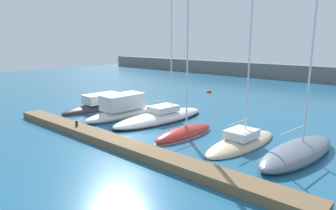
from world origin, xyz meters
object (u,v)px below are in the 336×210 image
(motorboat_ivory_second, at_px, (124,109))
(mooring_buoy_red, at_px, (209,92))
(sailboat_sand_fifth, at_px, (242,143))
(dock_bollard, at_px, (77,123))
(motorboat_charcoal_nearest, at_px, (102,105))
(sailboat_white_third, at_px, (160,117))
(sailboat_red_fourth, at_px, (184,132))
(sailboat_slate_sixth, at_px, (298,151))

(motorboat_ivory_second, distance_m, mooring_buoy_red, 17.31)
(motorboat_ivory_second, height_order, sailboat_sand_fifth, sailboat_sand_fifth)
(sailboat_sand_fifth, xyz_separation_m, mooring_buoy_red, (-14.09, 17.06, -0.17))
(sailboat_sand_fifth, bearing_deg, motorboat_ivory_second, 94.80)
(sailboat_sand_fifth, xyz_separation_m, dock_bollard, (-11.45, -6.10, 0.60))
(motorboat_ivory_second, xyz_separation_m, sailboat_sand_fifth, (12.60, 0.17, -0.60))
(sailboat_sand_fifth, distance_m, mooring_buoy_red, 22.12)
(motorboat_charcoal_nearest, distance_m, mooring_buoy_red, 16.82)
(sailboat_white_third, bearing_deg, sailboat_red_fourth, -108.68)
(sailboat_slate_sixth, bearing_deg, dock_bollard, 118.67)
(motorboat_charcoal_nearest, distance_m, dock_bollard, 8.58)
(sailboat_slate_sixth, bearing_deg, motorboat_ivory_second, 97.54)
(sailboat_sand_fifth, height_order, sailboat_slate_sixth, sailboat_slate_sixth)
(motorboat_ivory_second, distance_m, dock_bollard, 6.04)
(sailboat_white_third, xyz_separation_m, sailboat_sand_fifth, (8.86, -1.06, -0.19))
(motorboat_ivory_second, xyz_separation_m, sailboat_white_third, (3.74, 1.23, -0.41))
(sailboat_slate_sixth, bearing_deg, sailboat_sand_fifth, 99.61)
(sailboat_sand_fifth, xyz_separation_m, sailboat_slate_sixth, (3.80, 0.23, 0.22))
(motorboat_ivory_second, bearing_deg, motorboat_charcoal_nearest, 84.12)
(motorboat_charcoal_nearest, relative_size, dock_bollard, 21.52)
(motorboat_ivory_second, bearing_deg, mooring_buoy_red, 7.66)
(motorboat_ivory_second, relative_size, sailboat_sand_fifth, 0.64)
(sailboat_sand_fifth, bearing_deg, dock_bollard, 122.04)
(motorboat_charcoal_nearest, relative_size, motorboat_ivory_second, 1.11)
(mooring_buoy_red, bearing_deg, sailboat_slate_sixth, -43.24)
(sailboat_white_third, distance_m, sailboat_slate_sixth, 12.69)
(sailboat_sand_fifth, relative_size, sailboat_slate_sixth, 0.87)
(sailboat_white_third, xyz_separation_m, dock_bollard, (-2.59, -7.15, 0.41))
(dock_bollard, bearing_deg, sailboat_slate_sixth, 22.53)
(mooring_buoy_red, bearing_deg, dock_bollard, -83.50)
(sailboat_sand_fifth, relative_size, mooring_buoy_red, 19.05)
(motorboat_ivory_second, relative_size, sailboat_slate_sixth, 0.56)
(sailboat_slate_sixth, distance_m, mooring_buoy_red, 24.56)
(sailboat_red_fourth, height_order, mooring_buoy_red, sailboat_red_fourth)
(sailboat_red_fourth, bearing_deg, mooring_buoy_red, 31.14)
(sailboat_white_third, relative_size, sailboat_sand_fifth, 1.46)
(sailboat_slate_sixth, height_order, dock_bollard, sailboat_slate_sixth)
(sailboat_sand_fifth, distance_m, dock_bollard, 12.99)
(sailboat_red_fourth, xyz_separation_m, dock_bollard, (-7.11, -5.00, 0.49))
(motorboat_charcoal_nearest, bearing_deg, motorboat_ivory_second, -94.90)
(motorboat_charcoal_nearest, bearing_deg, dock_bollard, -136.43)
(motorboat_ivory_second, distance_m, sailboat_red_fourth, 8.32)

